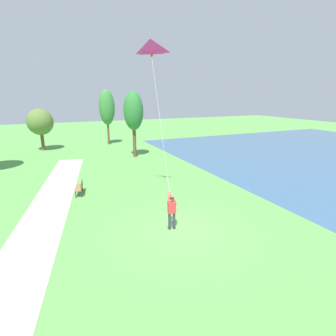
{
  "coord_description": "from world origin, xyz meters",
  "views": [
    {
      "loc": [
        -5.36,
        -10.53,
        6.49
      ],
      "look_at": [
        -0.19,
        1.1,
        2.93
      ],
      "focal_mm": 27.72,
      "sensor_mm": 36.0,
      "label": 1
    }
  ],
  "objects": [
    {
      "name": "ground_plane",
      "position": [
        0.0,
        0.0,
        0.0
      ],
      "size": [
        120.0,
        120.0,
        0.0
      ],
      "primitive_type": "plane",
      "color": "#569947"
    },
    {
      "name": "walkway_path",
      "position": [
        -6.69,
        2.0,
        0.01
      ],
      "size": [
        7.93,
        31.93,
        0.02
      ],
      "primitive_type": "cube",
      "rotation": [
        0.0,
        0.0,
        -0.17
      ],
      "color": "#B7AD99",
      "rests_on": "ground"
    },
    {
      "name": "person_kite_flyer",
      "position": [
        -0.39,
        0.22,
        1.05
      ],
      "size": [
        0.52,
        0.62,
        1.83
      ],
      "color": "#232328",
      "rests_on": "ground"
    },
    {
      "name": "flying_kite",
      "position": [
        0.16,
        4.31,
        9.01
      ],
      "size": [
        1.49,
        4.42,
        7.76
      ],
      "color": "#E02D9E"
    },
    {
      "name": "park_bench_near_walkway",
      "position": [
        -4.09,
        7.13,
        0.51
      ],
      "size": [
        0.69,
        1.55,
        0.88
      ],
      "color": "olive",
      "rests_on": "ground"
    },
    {
      "name": "tree_horizon_far",
      "position": [
        -6.64,
        24.45,
        3.43
      ],
      "size": [
        3.02,
        3.18,
        5.03
      ],
      "color": "brown",
      "rests_on": "ground"
    },
    {
      "name": "tree_lakeside_near",
      "position": [
        2.64,
        16.45,
        4.87
      ],
      "size": [
        2.07,
        2.18,
        6.97
      ],
      "color": "brown",
      "rests_on": "ground"
    },
    {
      "name": "tree_behind_path",
      "position": [
        1.58,
        25.26,
        4.95
      ],
      "size": [
        2.09,
        1.84,
        7.33
      ],
      "color": "brown",
      "rests_on": "ground"
    }
  ]
}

